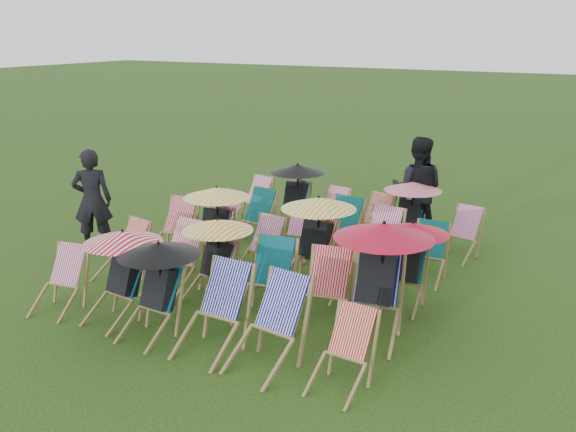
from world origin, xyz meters
The scene contains 33 objects.
ground centered at (0.00, 0.00, 0.00)m, with size 100.00×100.00×0.00m, color black.
deckchair_0 centered at (-2.04, -2.33, 0.42)m, with size 0.68×0.85×0.83m.
deckchair_1 centered at (-1.11, -2.15, 0.63)m, with size 1.01×1.06×1.20m.
deckchair_2 centered at (-0.42, -2.27, 0.63)m, with size 1.01×1.05×1.19m.
deckchair_3 centered at (0.43, -2.23, 0.50)m, with size 0.68×0.94×1.00m.
deckchair_4 centered at (1.18, -2.23, 0.50)m, with size 0.78×1.00×1.00m.
deckchair_5 centered at (2.09, -2.23, 0.41)m, with size 0.59×0.79×0.82m.
deckchair_6 centered at (-2.11, -1.07, 0.43)m, with size 0.72×0.89×0.87m.
deckchair_7 centered at (-1.12, -1.02, 0.49)m, with size 0.66×0.91×0.97m.
deckchair_8 centered at (-0.44, -1.04, 0.61)m, with size 0.98×1.04×1.16m.
deckchair_9 centered at (0.47, -1.12, 0.49)m, with size 0.77×0.98×0.98m.
deckchair_10 centered at (1.28, -1.03, 0.47)m, with size 0.77×0.97×0.95m.
deckchair_11 centered at (1.94, -0.96, 0.76)m, with size 1.21×1.32×1.44m.
deckchair_12 centered at (-2.08, 0.08, 0.47)m, with size 0.68×0.90×0.94m.
deckchair_13 centered at (-1.27, 0.12, 0.66)m, with size 1.06×1.15×1.26m.
deckchair_14 centered at (-0.38, 0.05, 0.44)m, with size 0.67×0.87×0.88m.
deckchair_15 centered at (0.48, 0.19, 0.69)m, with size 1.11×1.15×1.31m.
deckchair_16 centered at (1.26, -0.03, 0.41)m, with size 0.63×0.81×0.82m.
deckchair_17 centered at (1.95, 0.12, 0.61)m, with size 0.98×1.04×1.16m.
deckchair_18 centered at (-1.92, 1.27, 0.41)m, with size 0.67×0.84×0.83m.
deckchair_19 centered at (-1.30, 1.24, 0.47)m, with size 0.76×0.96×0.94m.
deckchair_20 centered at (-0.29, 1.12, 0.41)m, with size 0.62×0.81×0.83m.
deckchair_21 centered at (0.35, 1.22, 0.50)m, with size 0.79×1.00×1.00m.
deckchair_22 centered at (1.10, 1.18, 0.47)m, with size 0.66×0.90×0.95m.
deckchair_23 centered at (1.90, 1.16, 0.42)m, with size 0.60×0.81×0.84m.
deckchair_24 centered at (-2.01, 2.38, 0.43)m, with size 0.70×0.88×0.86m.
deckchair_25 centered at (-1.11, 2.47, 0.64)m, with size 1.02×1.10×1.21m.
deckchair_26 centered at (-0.36, 2.41, 0.42)m, with size 0.69×0.86×0.84m.
deckchair_27 centered at (0.51, 2.37, 0.42)m, with size 0.70×0.87×0.84m.
deckchair_28 centered at (1.15, 2.42, 0.61)m, with size 0.98×1.01×1.16m.
deckchair_29 centered at (2.08, 2.38, 0.41)m, with size 0.67×0.84×0.82m.
person_left centered at (-3.44, -0.32, 0.88)m, with size 0.64×0.42×1.76m, color black.
person_rear centered at (1.15, 2.88, 0.94)m, with size 0.91×0.71×1.88m, color black.
Camera 1 is at (4.58, -7.73, 3.67)m, focal length 40.00 mm.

